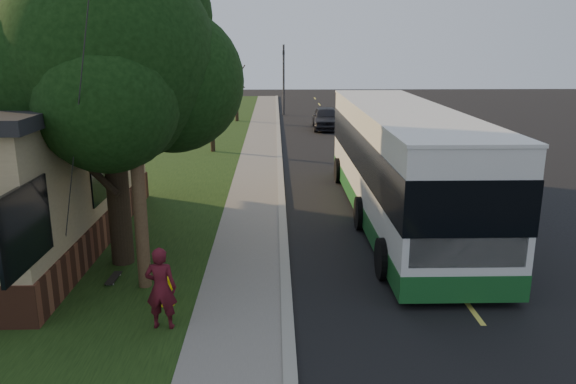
% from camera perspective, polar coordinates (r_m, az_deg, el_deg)
% --- Properties ---
extents(ground, '(120.00, 120.00, 0.00)m').
position_cam_1_polar(ground, '(12.56, -0.13, -11.52)').
color(ground, black).
rests_on(ground, ground).
extents(road, '(8.00, 80.00, 0.01)m').
position_cam_1_polar(road, '(22.37, 9.60, 0.22)').
color(road, black).
rests_on(road, ground).
extents(curb, '(0.25, 80.00, 0.12)m').
position_cam_1_polar(curb, '(21.95, -0.70, 0.30)').
color(curb, gray).
rests_on(curb, ground).
extents(sidewalk, '(2.00, 80.00, 0.08)m').
position_cam_1_polar(sidewalk, '(21.97, -3.31, 0.23)').
color(sidewalk, slate).
rests_on(sidewalk, ground).
extents(grass_verge, '(5.00, 80.00, 0.07)m').
position_cam_1_polar(grass_verge, '(22.37, -12.31, 0.16)').
color(grass_verge, black).
rests_on(grass_verge, ground).
extents(fire_hydrant, '(0.32, 0.32, 0.74)m').
position_cam_1_polar(fire_hydrant, '(12.59, -12.22, -9.62)').
color(fire_hydrant, yellow).
rests_on(fire_hydrant, grass_verge).
extents(utility_pole, '(2.86, 3.21, 9.07)m').
position_cam_1_polar(utility_pole, '(12.65, -15.63, 10.03)').
color(utility_pole, '#473321').
rests_on(utility_pole, ground).
extents(leafy_tree, '(6.30, 6.00, 7.80)m').
position_cam_1_polar(leafy_tree, '(14.44, -17.59, 12.56)').
color(leafy_tree, black).
rests_on(leafy_tree, grass_verge).
extents(bare_tree_near, '(1.38, 1.21, 4.31)m').
position_cam_1_polar(bare_tree_near, '(29.63, -7.76, 8.08)').
color(bare_tree_near, black).
rests_on(bare_tree_near, grass_verge).
extents(bare_tree_far, '(1.38, 1.21, 4.03)m').
position_cam_1_polar(bare_tree_far, '(41.49, -5.26, 9.85)').
color(bare_tree_far, black).
rests_on(bare_tree_far, grass_verge).
extents(traffic_signal, '(0.18, 0.22, 5.50)m').
position_cam_1_polar(traffic_signal, '(45.32, -0.45, 11.80)').
color(traffic_signal, '#2D2D30').
rests_on(traffic_signal, ground).
extents(transit_bus, '(3.10, 13.45, 3.63)m').
position_cam_1_polar(transit_bus, '(18.41, 11.34, 3.16)').
color(transit_bus, silver).
rests_on(transit_bus, ground).
extents(skateboarder, '(0.64, 0.44, 1.70)m').
position_cam_1_polar(skateboarder, '(11.47, -12.78, -9.50)').
color(skateboarder, '#4A0E19').
rests_on(skateboarder, grass_verge).
extents(skateboard_main, '(0.22, 0.79, 0.07)m').
position_cam_1_polar(skateboard_main, '(14.25, -17.31, -8.35)').
color(skateboard_main, black).
rests_on(skateboard_main, grass_verge).
extents(distant_car, '(1.92, 4.46, 1.50)m').
position_cam_1_polar(distant_car, '(37.96, 3.89, 7.52)').
color(distant_car, black).
rests_on(distant_car, ground).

